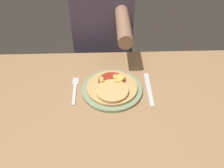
{
  "coord_description": "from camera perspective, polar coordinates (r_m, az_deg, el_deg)",
  "views": [
    {
      "loc": [
        -0.06,
        -0.79,
        1.54
      ],
      "look_at": [
        -0.04,
        0.06,
        0.77
      ],
      "focal_mm": 42.0,
      "sensor_mm": 36.0,
      "label": 1
    }
  ],
  "objects": [
    {
      "name": "knife",
      "position": [
        1.18,
        8.09,
        -1.28
      ],
      "size": [
        0.02,
        0.22,
        0.0
      ],
      "color": "silver",
      "rests_on": "dining_table"
    },
    {
      "name": "person_diner",
      "position": [
        1.6,
        -1.91,
        10.46
      ],
      "size": [
        0.34,
        0.52,
        1.22
      ],
      "color": "#2D2D38",
      "rests_on": "ground_plane"
    },
    {
      "name": "pizza",
      "position": [
        1.15,
        0.06,
        -0.68
      ],
      "size": [
        0.22,
        0.22,
        0.04
      ],
      "color": "tan",
      "rests_on": "plate"
    },
    {
      "name": "fork",
      "position": [
        1.19,
        -8.07,
        -1.06
      ],
      "size": [
        0.03,
        0.18,
        0.0
      ],
      "color": "silver",
      "rests_on": "dining_table"
    },
    {
      "name": "dining_table",
      "position": [
        1.22,
        1.81,
        -7.24
      ],
      "size": [
        1.24,
        0.7,
        0.73
      ],
      "color": "#9E754C",
      "rests_on": "ground_plane"
    },
    {
      "name": "plate",
      "position": [
        1.16,
        -0.0,
        -1.21
      ],
      "size": [
        0.27,
        0.27,
        0.01
      ],
      "color": "gray",
      "rests_on": "dining_table"
    }
  ]
}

